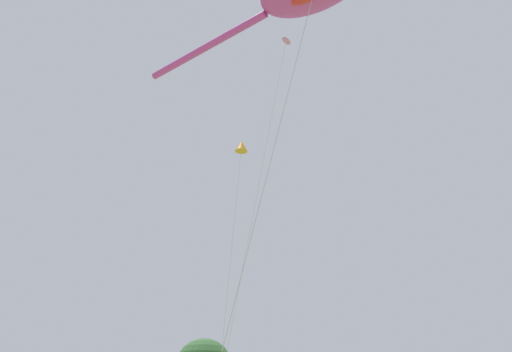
# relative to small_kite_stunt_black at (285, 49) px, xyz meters

# --- Properties ---
(small_kite_stunt_black) EXTENTS (5.14, 1.37, 25.26)m
(small_kite_stunt_black) POSITION_rel_small_kite_stunt_black_xyz_m (0.00, 0.00, 0.00)
(small_kite_stunt_black) COLOR pink
(small_kite_stunt_black) RESTS_ON ground
(small_kite_box_yellow) EXTENTS (2.02, 1.07, 18.72)m
(small_kite_box_yellow) POSITION_rel_small_kite_stunt_black_xyz_m (-1.06, 3.54, -6.05)
(small_kite_box_yellow) COLOR orange
(small_kite_box_yellow) RESTS_ON ground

